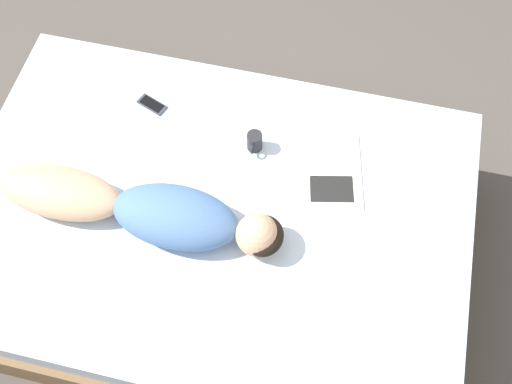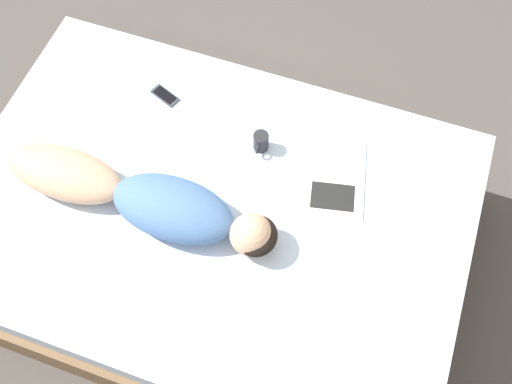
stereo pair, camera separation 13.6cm
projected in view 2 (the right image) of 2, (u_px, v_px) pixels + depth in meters
ground_plane at (219, 254)px, 3.18m from camera, size 12.00×12.00×0.00m
bed at (215, 232)px, 2.92m from camera, size 1.63×2.33×0.59m
person at (145, 199)px, 2.57m from camera, size 0.29×1.27×0.19m
open_magazine at (334, 178)px, 2.71m from camera, size 0.46×0.36×0.01m
coffee_mug at (261, 142)px, 2.75m from camera, size 0.10×0.07×0.10m
cell_phone at (165, 96)px, 2.92m from camera, size 0.11×0.16×0.01m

